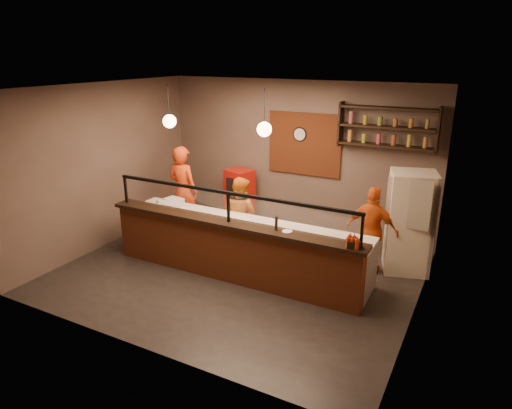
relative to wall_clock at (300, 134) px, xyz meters
The scene contains 29 objects.
floor 3.24m from the wall_clock, 92.33° to the right, with size 6.00×6.00×0.00m, color black.
ceiling 2.70m from the wall_clock, 92.33° to the right, with size 6.00×6.00×0.00m, color #3C332E.
wall_back 0.51m from the wall_clock, 158.20° to the left, with size 6.00×6.00×0.00m, color #68584C.
wall_left 3.99m from the wall_clock, 141.57° to the right, with size 5.00×5.00×0.00m, color #68584C.
wall_right 3.84m from the wall_clock, 40.31° to the right, with size 5.00×5.00×0.00m, color #68584C.
wall_front 4.99m from the wall_clock, 91.16° to the right, with size 6.00×6.00×0.00m, color #68584C.
brick_patch 0.22m from the wall_clock, ahead, with size 1.60×0.04×1.30m, color brown.
service_counter 3.19m from the wall_clock, 92.08° to the right, with size 4.60×0.25×1.00m, color brown.
counter_ledge 2.96m from the wall_clock, 92.08° to the right, with size 4.70×0.37×0.06m, color black.
worktop_cabinet 2.81m from the wall_clock, 92.53° to the right, with size 4.60×0.75×0.85m, color gray.
worktop 2.57m from the wall_clock, 92.53° to the right, with size 4.60×0.75×0.05m, color white.
sneeze_guard 2.86m from the wall_clock, 92.08° to the right, with size 4.50×0.05×0.52m.
wall_shelving 1.83m from the wall_clock, ahead, with size 1.84×0.28×0.85m.
wall_clock is the anchor object (origin of this frame).
pendant_left 2.81m from the wall_clock, 125.30° to the right, with size 0.24×0.24×0.77m.
pendant_right 2.32m from the wall_clock, 82.44° to the right, with size 0.24×0.24×0.77m.
cook_left 2.72m from the wall_clock, 145.74° to the right, with size 0.70×0.46×1.91m, color #EB4416.
cook_mid 2.19m from the wall_clock, 106.88° to the right, with size 0.73×0.57×1.51m, color orange.
cook_right 2.71m from the wall_clock, 34.54° to the right, with size 0.92×0.38×1.57m, color #D35213.
fridge 2.94m from the wall_clock, 21.17° to the right, with size 0.75×0.70×1.81m, color #EBE4C7.
red_cooler 1.98m from the wall_clock, 166.50° to the right, with size 0.54×0.49×1.25m, color #B4150C.
pizza_dough 2.58m from the wall_clock, 97.12° to the right, with size 0.56×0.56×0.01m, color #F4E8CF.
prep_tub_a 3.14m from the wall_clock, 127.85° to the right, with size 0.27×0.22×0.14m, color silver.
prep_tub_b 2.97m from the wall_clock, 127.40° to the right, with size 0.33×0.27×0.17m, color silver.
prep_tub_c 3.14m from the wall_clock, 123.55° to the right, with size 0.32×0.26×0.16m, color silver.
rolling_pin 2.98m from the wall_clock, 128.51° to the right, with size 0.07×0.07×0.38m, color yellow.
condiment_caddy 3.60m from the wall_clock, 54.32° to the right, with size 0.19×0.15×0.11m, color black.
pepper_mill 2.97m from the wall_clock, 74.54° to the right, with size 0.05×0.05×0.22m, color black.
small_plate 3.05m from the wall_clock, 70.94° to the right, with size 0.16×0.16×0.01m, color white.
Camera 1 is at (3.69, -6.34, 3.74)m, focal length 32.00 mm.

